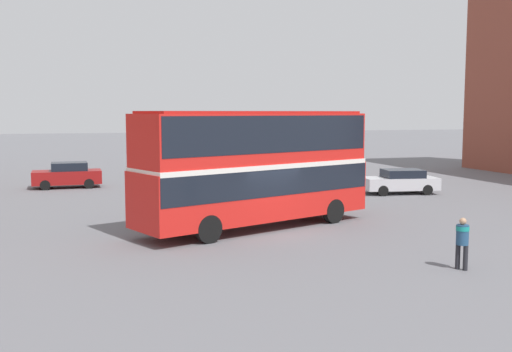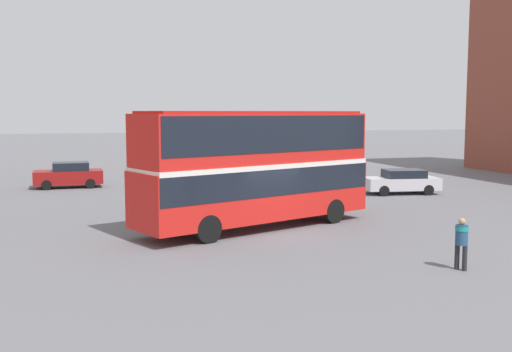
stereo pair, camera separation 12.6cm
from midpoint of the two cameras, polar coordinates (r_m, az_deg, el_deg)
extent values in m
plane|color=slate|center=(23.98, 1.55, -5.39)|extent=(240.00, 240.00, 0.00)
cube|color=red|center=(24.62, -0.15, -1.50)|extent=(10.69, 6.15, 2.15)
cube|color=red|center=(24.43, -0.15, 3.47)|extent=(10.52, 6.02, 2.12)
cube|color=black|center=(24.56, -0.15, -0.38)|extent=(10.60, 6.14, 1.06)
cube|color=black|center=(24.42, -0.15, 4.08)|extent=(10.38, 5.99, 1.45)
cube|color=silver|center=(24.50, -0.15, 1.06)|extent=(10.60, 6.13, 0.20)
cube|color=#B11A15|center=(24.40, -0.15, 6.08)|extent=(10.01, 5.68, 0.10)
cylinder|color=black|center=(27.77, 3.82, -2.72)|extent=(1.09, 0.65, 1.05)
cylinder|color=black|center=(26.11, 7.24, -3.32)|extent=(1.09, 0.65, 1.05)
cylinder|color=black|center=(23.98, -7.80, -4.17)|extent=(1.09, 0.65, 1.05)
cylinder|color=black|center=(22.04, -4.72, -5.04)|extent=(1.09, 0.65, 1.05)
cylinder|color=#232328|center=(19.32, 19.14, -7.38)|extent=(0.15, 0.15, 0.77)
cylinder|color=#232328|center=(19.41, 18.49, -7.29)|extent=(0.15, 0.15, 0.77)
cylinder|color=navy|center=(19.22, 18.89, -5.32)|extent=(0.51, 0.51, 0.61)
cylinder|color=teal|center=(19.18, 18.91, -4.74)|extent=(0.54, 0.54, 0.13)
sphere|color=tan|center=(19.14, 18.93, -4.09)|extent=(0.21, 0.21, 0.21)
cube|color=silver|center=(36.18, 13.43, -0.68)|extent=(4.55, 2.54, 0.70)
cube|color=black|center=(36.18, 13.71, 0.24)|extent=(2.48, 2.03, 0.47)
cylinder|color=black|center=(34.96, 11.89, -1.38)|extent=(0.64, 0.32, 0.61)
cylinder|color=black|center=(36.55, 10.98, -1.04)|extent=(0.64, 0.32, 0.61)
cylinder|color=black|center=(35.95, 15.89, -1.28)|extent=(0.64, 0.32, 0.61)
cylinder|color=black|center=(37.50, 14.84, -0.95)|extent=(0.64, 0.32, 0.61)
cube|color=maroon|center=(39.80, -17.64, -0.10)|extent=(4.21, 1.90, 0.83)
cube|color=black|center=(39.74, -17.43, 0.88)|extent=(2.20, 1.70, 0.52)
cylinder|color=black|center=(39.02, -19.53, -0.83)|extent=(0.62, 0.22, 0.62)
cylinder|color=black|center=(40.71, -19.46, -0.55)|extent=(0.62, 0.22, 0.62)
cylinder|color=black|center=(39.02, -15.71, -0.70)|extent=(0.62, 0.22, 0.62)
cylinder|color=black|center=(40.71, -15.79, -0.43)|extent=(0.62, 0.22, 0.62)
camera|label=1|loc=(0.06, -90.15, -0.02)|focal=42.00mm
camera|label=2|loc=(0.06, 89.85, 0.02)|focal=42.00mm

